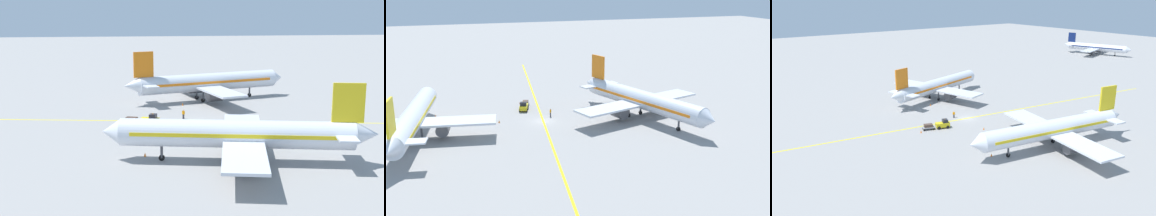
% 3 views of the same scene
% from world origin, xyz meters
% --- Properties ---
extents(ground_plane, '(400.00, 400.00, 0.00)m').
position_xyz_m(ground_plane, '(0.00, 0.00, 0.00)').
color(ground_plane, gray).
extents(apron_yellow_centreline, '(16.78, 118.93, 0.01)m').
position_xyz_m(apron_yellow_centreline, '(0.00, 0.00, 0.00)').
color(apron_yellow_centreline, yellow).
rests_on(apron_yellow_centreline, ground).
extents(airplane_at_gate, '(28.27, 34.74, 10.60)m').
position_xyz_m(airplane_at_gate, '(-18.83, 3.83, 3.71)').
color(airplane_at_gate, silver).
rests_on(airplane_at_gate, ground).
extents(airplane_adjacent_stand, '(28.48, 35.44, 10.60)m').
position_xyz_m(airplane_adjacent_stand, '(23.50, 2.85, 3.71)').
color(airplane_adjacent_stand, silver).
rests_on(airplane_adjacent_stand, ground).
extents(airplane_distant_taxiing, '(31.41, 25.50, 9.54)m').
position_xyz_m(airplane_distant_taxiing, '(-39.31, 106.20, 3.34)').
color(airplane_distant_taxiing, silver).
rests_on(airplane_distant_taxiing, ground).
extents(baggage_tug_white, '(2.48, 3.32, 2.11)m').
position_xyz_m(baggage_tug_white, '(2.11, -8.16, 0.90)').
color(baggage_tug_white, gold).
rests_on(baggage_tug_white, ground).
extents(baggage_cart_trailing, '(2.13, 2.91, 1.24)m').
position_xyz_m(baggage_cart_trailing, '(1.10, -11.30, 0.76)').
color(baggage_cart_trailing, gray).
rests_on(baggage_cart_trailing, ground).
extents(ground_crew_worker, '(0.39, 0.48, 1.68)m').
position_xyz_m(ground_crew_worker, '(-2.09, -2.31, 0.91)').
color(ground_crew_worker, '#23232D').
rests_on(ground_crew_worker, ground).
extents(traffic_cone_near_nose, '(0.32, 0.32, 0.55)m').
position_xyz_m(traffic_cone_near_nose, '(1.82, -13.55, 0.28)').
color(traffic_cone_near_nose, orange).
rests_on(traffic_cone_near_nose, ground).
extents(traffic_cone_mid_apron, '(0.32, 0.32, 0.55)m').
position_xyz_m(traffic_cone_mid_apron, '(-13.94, -1.54, 0.28)').
color(traffic_cone_mid_apron, orange).
rests_on(traffic_cone_mid_apron, ground).
extents(traffic_cone_by_wingtip, '(0.32, 0.32, 0.55)m').
position_xyz_m(traffic_cone_by_wingtip, '(8.27, -1.62, 0.28)').
color(traffic_cone_by_wingtip, orange).
rests_on(traffic_cone_by_wingtip, ground).
extents(traffic_cone_far_edge, '(0.32, 0.32, 0.55)m').
position_xyz_m(traffic_cone_far_edge, '(19.75, -9.21, 0.28)').
color(traffic_cone_far_edge, orange).
rests_on(traffic_cone_far_edge, ground).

